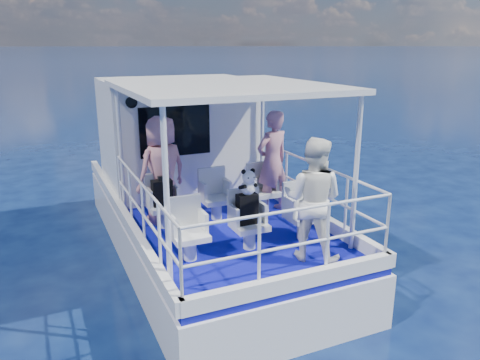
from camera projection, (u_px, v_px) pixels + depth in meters
name	position (u px, v px, depth m)	size (l,w,h in m)	color
ground	(222.00, 272.00, 8.01)	(2000.00, 2000.00, 0.00)	#08143C
hull	(202.00, 249.00, 8.89)	(3.00, 7.00, 1.60)	white
deck	(201.00, 207.00, 8.65)	(2.90, 6.90, 0.10)	#0B0B97
cabin	(178.00, 134.00, 9.47)	(2.85, 2.00, 2.20)	white
canopy	(224.00, 87.00, 6.96)	(3.00, 3.20, 0.08)	white
canopy_posts	(226.00, 162.00, 7.23)	(2.77, 2.97, 2.20)	white
railings	(235.00, 205.00, 7.11)	(2.84, 3.59, 1.00)	white
seat_port_fwd	(164.00, 216.00, 7.53)	(0.48, 0.46, 0.38)	white
seat_center_fwd	(217.00, 208.00, 7.88)	(0.48, 0.46, 0.38)	white
seat_stbd_fwd	(264.00, 201.00, 8.23)	(0.48, 0.46, 0.38)	white
seat_port_aft	(190.00, 246.00, 6.39)	(0.48, 0.46, 0.38)	white
seat_center_aft	(249.00, 236.00, 6.74)	(0.48, 0.46, 0.38)	white
seat_stbd_aft	(303.00, 226.00, 7.09)	(0.48, 0.46, 0.38)	white
passenger_port_fwd	(162.00, 170.00, 7.58)	(0.66, 0.47, 1.77)	#D3888D
passenger_stbd_fwd	(272.00, 162.00, 8.09)	(0.65, 0.43, 1.78)	#BF7C8D
passenger_stbd_aft	(313.00, 199.00, 6.26)	(0.82, 0.64, 1.69)	white
backpack_port	(162.00, 193.00, 7.40)	(0.32, 0.18, 0.41)	black
backpack_center	(247.00, 209.00, 6.63)	(0.29, 0.16, 0.44)	black
compact_camera	(161.00, 178.00, 7.33)	(0.11, 0.07, 0.07)	black
panda	(248.00, 182.00, 6.52)	(0.24, 0.20, 0.37)	white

